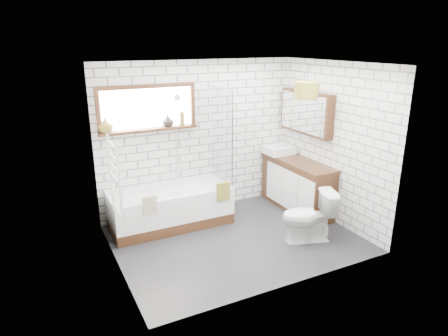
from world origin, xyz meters
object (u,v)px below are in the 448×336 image
vanity (297,185)px  pendant (306,90)px  bathtub (170,207)px  toilet (308,216)px  basin (279,150)px

vanity → pendant: pendant is taller
bathtub → pendant: bearing=-26.3°
toilet → pendant: bearing=175.3°
basin → toilet: 1.69m
bathtub → pendant: pendant is taller
bathtub → pendant: 2.71m
basin → bathtub: bearing=-176.6°
basin → toilet: (-0.49, -1.51, -0.56)m
vanity → toilet: (-0.55, -1.01, -0.06)m
vanity → basin: (-0.06, 0.50, 0.51)m
bathtub → basin: 2.18m
basin → pendant: 1.56m
toilet → bathtub: bearing=-112.1°
toilet → pendant: size_ratio=2.27×
bathtub → vanity: (2.14, -0.38, 0.14)m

